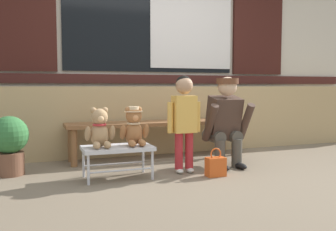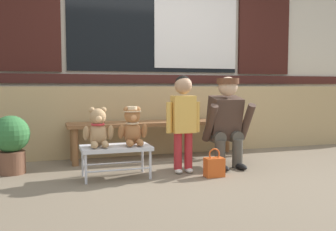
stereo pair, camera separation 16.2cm
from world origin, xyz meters
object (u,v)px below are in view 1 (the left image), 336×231
small_display_bench (117,150)px  potted_plant (9,142)px  teddy_bear_plain (100,129)px  adult_crouching (226,121)px  wooden_bench_long (156,127)px  child_standing (184,113)px  teddy_bear_with_hat (134,127)px  handbag_on_ground (216,166)px

small_display_bench → potted_plant: bearing=152.9°
teddy_bear_plain → adult_crouching: size_ratio=0.38×
wooden_bench_long → child_standing: child_standing is taller
wooden_bench_long → small_display_bench: bearing=-129.3°
teddy_bear_with_hat → child_standing: size_ratio=0.38×
child_standing → teddy_bear_with_hat: bearing=179.5°
teddy_bear_plain → teddy_bear_with_hat: (0.32, 0.00, 0.01)m
adult_crouching → potted_plant: adult_crouching is taller
teddy_bear_plain → potted_plant: size_ratio=0.64×
teddy_bear_plain → teddy_bear_with_hat: same height
child_standing → small_display_bench: bearing=179.8°
teddy_bear_plain → teddy_bear_with_hat: 0.32m
adult_crouching → handbag_on_ground: size_ratio=3.49×
teddy_bear_with_hat → potted_plant: teddy_bear_with_hat is taller
teddy_bear_plain → handbag_on_ground: teddy_bear_plain is taller
wooden_bench_long → handbag_on_ground: bearing=-76.8°
potted_plant → wooden_bench_long: bearing=11.0°
child_standing → handbag_on_ground: (0.22, -0.24, -0.50)m
potted_plant → child_standing: bearing=-16.7°
small_display_bench → child_standing: child_standing is taller
teddy_bear_with_hat → adult_crouching: size_ratio=0.38×
teddy_bear_plain → teddy_bear_with_hat: bearing=0.1°
teddy_bear_with_hat → child_standing: child_standing is taller
wooden_bench_long → handbag_on_ground: size_ratio=7.72×
child_standing → adult_crouching: (0.53, 0.11, -0.11)m
adult_crouching → child_standing: bearing=-167.7°
small_display_bench → potted_plant: (-0.94, 0.48, 0.06)m
small_display_bench → adult_crouching: adult_crouching is taller
potted_plant → teddy_bear_with_hat: bearing=-23.5°
child_standing → handbag_on_ground: child_standing is taller
wooden_bench_long → potted_plant: (-1.59, -0.31, -0.05)m
teddy_bear_plain → wooden_bench_long: bearing=44.4°
wooden_bench_long → teddy_bear_with_hat: 0.93m
handbag_on_ground → potted_plant: (-1.83, 0.73, 0.23)m
wooden_bench_long → potted_plant: size_ratio=3.68×
teddy_bear_plain → handbag_on_ground: (1.05, -0.25, -0.37)m
teddy_bear_plain → adult_crouching: bearing=4.7°
handbag_on_ground → teddy_bear_with_hat: bearing=161.2°
wooden_bench_long → small_display_bench: size_ratio=3.28×
teddy_bear_with_hat → potted_plant: size_ratio=0.64×
teddy_bear_plain → adult_crouching: adult_crouching is taller
wooden_bench_long → small_display_bench: (-0.64, -0.79, -0.11)m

